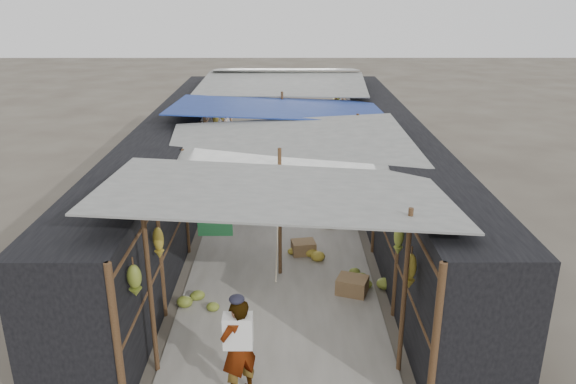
{
  "coord_description": "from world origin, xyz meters",
  "views": [
    {
      "loc": [
        0.13,
        -6.97,
        5.37
      ],
      "look_at": [
        0.16,
        4.35,
        1.25
      ],
      "focal_mm": 35.0,
      "sensor_mm": 36.0,
      "label": 1
    }
  ],
  "objects_px": {
    "crate_near": "(303,248)",
    "black_basin": "(341,181)",
    "vendor_elderly": "(238,348)",
    "vendor_seated": "(352,206)",
    "shopper_blue": "(255,196)"
  },
  "relations": [
    {
      "from": "crate_near",
      "to": "vendor_elderly",
      "type": "xyz_separation_m",
      "value": [
        -1.02,
        -4.39,
        0.6
      ]
    },
    {
      "from": "crate_near",
      "to": "black_basin",
      "type": "distance_m",
      "value": 4.73
    },
    {
      "from": "black_basin",
      "to": "vendor_seated",
      "type": "distance_m",
      "value": 3.03
    },
    {
      "from": "vendor_elderly",
      "to": "shopper_blue",
      "type": "distance_m",
      "value": 6.06
    },
    {
      "from": "shopper_blue",
      "to": "vendor_seated",
      "type": "height_order",
      "value": "shopper_blue"
    },
    {
      "from": "crate_near",
      "to": "vendor_elderly",
      "type": "distance_m",
      "value": 4.54
    },
    {
      "from": "crate_near",
      "to": "vendor_seated",
      "type": "relative_size",
      "value": 0.51
    },
    {
      "from": "crate_near",
      "to": "shopper_blue",
      "type": "height_order",
      "value": "shopper_blue"
    },
    {
      "from": "crate_near",
      "to": "black_basin",
      "type": "bearing_deg",
      "value": 65.63
    },
    {
      "from": "shopper_blue",
      "to": "vendor_seated",
      "type": "xyz_separation_m",
      "value": [
        2.33,
        -0.1,
        -0.24
      ]
    },
    {
      "from": "vendor_seated",
      "to": "black_basin",
      "type": "bearing_deg",
      "value": -169.82
    },
    {
      "from": "vendor_elderly",
      "to": "vendor_seated",
      "type": "xyz_separation_m",
      "value": [
        2.23,
        5.96,
        -0.27
      ]
    },
    {
      "from": "black_basin",
      "to": "shopper_blue",
      "type": "relative_size",
      "value": 0.4
    },
    {
      "from": "black_basin",
      "to": "vendor_seated",
      "type": "relative_size",
      "value": 0.6
    },
    {
      "from": "vendor_elderly",
      "to": "vendor_seated",
      "type": "distance_m",
      "value": 6.37
    }
  ]
}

